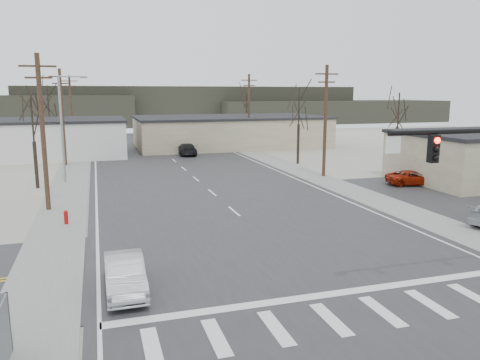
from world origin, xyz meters
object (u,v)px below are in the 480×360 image
object	(u,v)px
fire_hydrant	(66,217)
car_far_a	(187,149)
car_parked_red	(413,178)
sedan_crossing	(125,274)
car_far_b	(144,141)

from	to	relation	value
fire_hydrant	car_far_a	size ratio (longest dim) A/B	0.18
car_parked_red	sedan_crossing	bearing A→B (deg)	133.44
sedan_crossing	car_far_b	xyz separation A→B (m)	(5.79, 50.75, -0.06)
fire_hydrant	car_far_b	xyz separation A→B (m)	(8.49, 40.15, 0.22)
fire_hydrant	sedan_crossing	size ratio (longest dim) A/B	0.21
car_far_a	car_far_b	size ratio (longest dim) A/B	1.34
car_far_b	car_parked_red	bearing A→B (deg)	-54.14
car_far_b	car_parked_red	size ratio (longest dim) A/B	0.87
car_far_a	car_parked_red	world-z (taller)	car_far_a
fire_hydrant	sedan_crossing	bearing A→B (deg)	-75.70
fire_hydrant	car_parked_red	xyz separation A→B (m)	(26.85, 4.09, 0.18)
fire_hydrant	car_far_a	bearing A→B (deg)	66.23
fire_hydrant	car_far_a	distance (m)	30.90
fire_hydrant	car_far_b	world-z (taller)	car_far_b
sedan_crossing	car_far_a	bearing A→B (deg)	75.61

